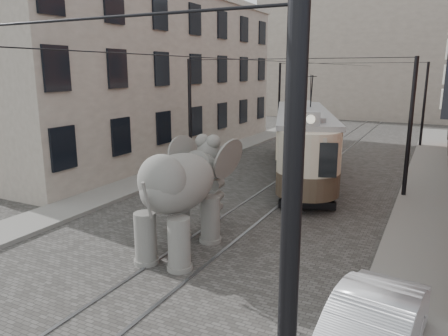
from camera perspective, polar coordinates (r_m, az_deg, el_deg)
The scene contains 9 objects.
ground at distance 15.76m, azimuth 1.72°, elevation -7.23°, with size 120.00×120.00×0.00m, color #494744.
tram_rails at distance 15.75m, azimuth 1.72°, elevation -7.19°, with size 1.54×80.00×0.02m, color slate, non-canonical shape.
sidewalk_right at distance 14.43m, azimuth 24.18°, elevation -10.06°, with size 2.00×60.00×0.15m, color slate.
sidewalk_left at distance 19.26m, azimuth -16.09°, elevation -3.71°, with size 2.00×60.00×0.15m, color slate.
stucco_building at distance 29.08m, azimuth -9.76°, elevation 11.94°, with size 7.00×24.00×10.00m, color gray.
distant_block at distance 53.78m, azimuth 20.81°, elevation 13.84°, with size 28.00×10.00×14.00m, color gray.
catenary at distance 19.65m, azimuth 7.50°, elevation 5.74°, with size 11.00×30.20×6.00m, color black, non-canonical shape.
tram at distance 22.92m, azimuth 10.49°, elevation 5.63°, with size 2.69×13.05×5.18m, color beige, non-canonical shape.
elephant at distance 12.81m, azimuth -6.03°, elevation -4.13°, with size 3.04×5.51×3.38m, color slate, non-canonical shape.
Camera 1 is at (6.26, -13.39, 5.45)m, focal length 34.13 mm.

